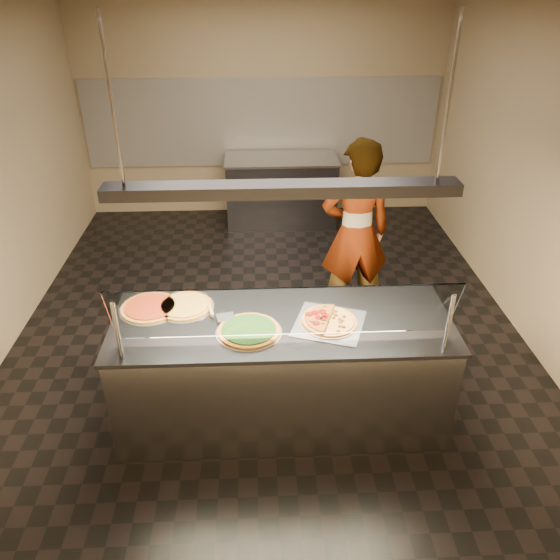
{
  "coord_description": "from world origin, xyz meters",
  "views": [
    {
      "loc": [
        -0.1,
        -4.69,
        3.19
      ],
      "look_at": [
        0.07,
        -0.93,
        1.02
      ],
      "focal_mm": 35.0,
      "sensor_mm": 36.0,
      "label": 1
    }
  ],
  "objects_px": {
    "half_pizza_pepperoni": "(316,320)",
    "pizza_tomato": "(150,307)",
    "serving_counter": "(282,370)",
    "half_pizza_sausage": "(342,320)",
    "pizza_cheese": "(185,305)",
    "worker": "(355,233)",
    "sneeze_guard": "(285,313)",
    "prep_table": "(281,190)",
    "pizza_spinach": "(249,330)",
    "perforated_tray": "(329,323)",
    "heat_lamp_housing": "(282,189)",
    "pizza_spatula": "(217,313)"
  },
  "relations": [
    {
      "from": "half_pizza_pepperoni",
      "to": "perforated_tray",
      "type": "bearing_deg",
      "value": -0.65
    },
    {
      "from": "half_pizza_sausage",
      "to": "pizza_cheese",
      "type": "xyz_separation_m",
      "value": [
        -1.17,
        0.27,
        -0.01
      ]
    },
    {
      "from": "half_pizza_pepperoni",
      "to": "half_pizza_sausage",
      "type": "height_order",
      "value": "half_pizza_pepperoni"
    },
    {
      "from": "perforated_tray",
      "to": "half_pizza_pepperoni",
      "type": "xyz_separation_m",
      "value": [
        -0.1,
        0.0,
        0.03
      ]
    },
    {
      "from": "perforated_tray",
      "to": "half_pizza_pepperoni",
      "type": "distance_m",
      "value": 0.1
    },
    {
      "from": "sneeze_guard",
      "to": "pizza_tomato",
      "type": "relative_size",
      "value": 4.86
    },
    {
      "from": "half_pizza_pepperoni",
      "to": "pizza_tomato",
      "type": "distance_m",
      "value": 1.27
    },
    {
      "from": "perforated_tray",
      "to": "pizza_cheese",
      "type": "xyz_separation_m",
      "value": [
        -1.07,
        0.27,
        0.01
      ]
    },
    {
      "from": "serving_counter",
      "to": "worker",
      "type": "bearing_deg",
      "value": 61.61
    },
    {
      "from": "sneeze_guard",
      "to": "heat_lamp_housing",
      "type": "bearing_deg",
      "value": 90.0
    },
    {
      "from": "serving_counter",
      "to": "pizza_spatula",
      "type": "height_order",
      "value": "pizza_spatula"
    },
    {
      "from": "sneeze_guard",
      "to": "pizza_spinach",
      "type": "xyz_separation_m",
      "value": [
        -0.24,
        0.21,
        -0.28
      ]
    },
    {
      "from": "pizza_spatula",
      "to": "prep_table",
      "type": "relative_size",
      "value": 0.15
    },
    {
      "from": "serving_counter",
      "to": "half_pizza_sausage",
      "type": "height_order",
      "value": "half_pizza_sausage"
    },
    {
      "from": "pizza_spatula",
      "to": "pizza_tomato",
      "type": "bearing_deg",
      "value": 166.44
    },
    {
      "from": "half_pizza_pepperoni",
      "to": "worker",
      "type": "height_order",
      "value": "worker"
    },
    {
      "from": "perforated_tray",
      "to": "pizza_tomato",
      "type": "height_order",
      "value": "pizza_tomato"
    },
    {
      "from": "half_pizza_pepperoni",
      "to": "prep_table",
      "type": "distance_m",
      "value": 4.01
    },
    {
      "from": "sneeze_guard",
      "to": "perforated_tray",
      "type": "distance_m",
      "value": 0.53
    },
    {
      "from": "half_pizza_pepperoni",
      "to": "half_pizza_sausage",
      "type": "bearing_deg",
      "value": -0.19
    },
    {
      "from": "half_pizza_pepperoni",
      "to": "pizza_spatula",
      "type": "distance_m",
      "value": 0.74
    },
    {
      "from": "serving_counter",
      "to": "pizza_spinach",
      "type": "relative_size",
      "value": 5.27
    },
    {
      "from": "half_pizza_sausage",
      "to": "heat_lamp_housing",
      "type": "height_order",
      "value": "heat_lamp_housing"
    },
    {
      "from": "sneeze_guard",
      "to": "pizza_spatula",
      "type": "bearing_deg",
      "value": 138.08
    },
    {
      "from": "half_pizza_pepperoni",
      "to": "worker",
      "type": "distance_m",
      "value": 1.6
    },
    {
      "from": "half_pizza_sausage",
      "to": "pizza_spatula",
      "type": "height_order",
      "value": "half_pizza_sausage"
    },
    {
      "from": "pizza_spinach",
      "to": "worker",
      "type": "distance_m",
      "value": 1.9
    },
    {
      "from": "pizza_cheese",
      "to": "pizza_spatula",
      "type": "relative_size",
      "value": 1.97
    },
    {
      "from": "sneeze_guard",
      "to": "serving_counter",
      "type": "bearing_deg",
      "value": 90.0
    },
    {
      "from": "heat_lamp_housing",
      "to": "serving_counter",
      "type": "bearing_deg",
      "value": 180.0
    },
    {
      "from": "pizza_spatula",
      "to": "perforated_tray",
      "type": "bearing_deg",
      "value": -9.59
    },
    {
      "from": "half_pizza_pepperoni",
      "to": "worker",
      "type": "bearing_deg",
      "value": 70.15
    },
    {
      "from": "sneeze_guard",
      "to": "worker",
      "type": "distance_m",
      "value": 1.99
    },
    {
      "from": "perforated_tray",
      "to": "worker",
      "type": "distance_m",
      "value": 1.57
    },
    {
      "from": "half_pizza_pepperoni",
      "to": "pizza_spatula",
      "type": "relative_size",
      "value": 1.95
    },
    {
      "from": "serving_counter",
      "to": "half_pizza_sausage",
      "type": "xyz_separation_m",
      "value": [
        0.43,
        -0.05,
        0.49
      ]
    },
    {
      "from": "half_pizza_pepperoni",
      "to": "prep_table",
      "type": "height_order",
      "value": "half_pizza_pepperoni"
    },
    {
      "from": "prep_table",
      "to": "heat_lamp_housing",
      "type": "distance_m",
      "value": 4.2
    },
    {
      "from": "serving_counter",
      "to": "pizza_spatula",
      "type": "xyz_separation_m",
      "value": [
        -0.48,
        0.09,
        0.49
      ]
    },
    {
      "from": "half_pizza_pepperoni",
      "to": "heat_lamp_housing",
      "type": "xyz_separation_m",
      "value": [
        -0.24,
        0.05,
        0.99
      ]
    },
    {
      "from": "sneeze_guard",
      "to": "prep_table",
      "type": "bearing_deg",
      "value": 87.52
    },
    {
      "from": "pizza_cheese",
      "to": "sneeze_guard",
      "type": "bearing_deg",
      "value": -37.66
    },
    {
      "from": "prep_table",
      "to": "serving_counter",
      "type": "bearing_deg",
      "value": -92.7
    },
    {
      "from": "sneeze_guard",
      "to": "pizza_tomato",
      "type": "distance_m",
      "value": 1.17
    },
    {
      "from": "half_pizza_sausage",
      "to": "pizza_cheese",
      "type": "bearing_deg",
      "value": 166.84
    },
    {
      "from": "prep_table",
      "to": "heat_lamp_housing",
      "type": "xyz_separation_m",
      "value": [
        -0.18,
        -3.92,
        1.48
      ]
    },
    {
      "from": "perforated_tray",
      "to": "pizza_cheese",
      "type": "bearing_deg",
      "value": 165.7
    },
    {
      "from": "half_pizza_pepperoni",
      "to": "pizza_tomato",
      "type": "relative_size",
      "value": 0.94
    },
    {
      "from": "worker",
      "to": "pizza_tomato",
      "type": "bearing_deg",
      "value": 28.89
    },
    {
      "from": "sneeze_guard",
      "to": "prep_table",
      "type": "relative_size",
      "value": 1.47
    }
  ]
}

